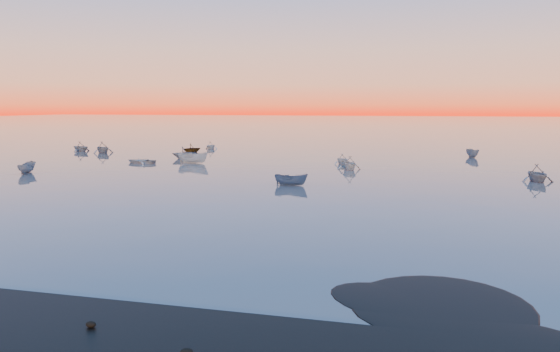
% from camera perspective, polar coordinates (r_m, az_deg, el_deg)
% --- Properties ---
extents(ground, '(600.00, 600.00, 0.00)m').
position_cam_1_polar(ground, '(122.61, 10.16, 3.57)').
color(ground, slate).
rests_on(ground, ground).
extents(mud_lobes, '(140.00, 6.00, 0.07)m').
position_cam_1_polar(mud_lobes, '(24.35, -9.39, -11.66)').
color(mud_lobes, black).
rests_on(mud_lobes, ground).
extents(moored_fleet, '(124.00, 58.00, 1.20)m').
position_cam_1_polar(moored_fleet, '(75.99, 7.36, 1.35)').
color(moored_fleet, white).
rests_on(moored_fleet, ground).
extents(boat_near_center, '(1.51, 3.46, 1.19)m').
position_cam_1_polar(boat_near_center, '(54.42, 1.16, -0.98)').
color(boat_near_center, '#3E5776').
rests_on(boat_near_center, ground).
extents(boat_near_right, '(4.06, 2.99, 1.29)m').
position_cam_1_polar(boat_near_right, '(68.30, 7.27, 0.67)').
color(boat_near_right, white).
rests_on(boat_near_right, ground).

